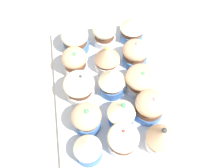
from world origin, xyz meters
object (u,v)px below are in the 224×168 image
cupcake_14 (161,138)px  cupcake_4 (88,149)px  cupcake_9 (125,140)px  cupcake_13 (150,106)px  baking_tray (112,92)px  cupcake_1 (75,62)px  cupcake_5 (104,33)px  cupcake_7 (111,81)px  cupcake_12 (141,81)px  cupcake_3 (87,119)px  cupcake_11 (135,54)px  cupcake_6 (107,58)px  cupcake_8 (121,113)px  cupcake_0 (75,39)px  cupcake_2 (80,87)px  cupcake_10 (132,28)px

cupcake_14 → cupcake_4: bearing=-91.5°
cupcake_9 → cupcake_13: bearing=133.4°
baking_tray → cupcake_1: cupcake_1 is taller
cupcake_5 → cupcake_13: cupcake_13 is taller
cupcake_7 → cupcake_12: size_ratio=1.14×
cupcake_3 → cupcake_12: cupcake_12 is taller
cupcake_3 → cupcake_11: (-14.39, 12.95, -0.10)cm
cupcake_6 → cupcake_13: (13.38, 6.78, -0.29)cm
baking_tray → cupcake_8: bearing=5.1°
cupcake_8 → cupcake_3: bearing=-89.6°
cupcake_13 → cupcake_0: bearing=-146.7°
cupcake_6 → cupcake_13: cupcake_6 is taller
cupcake_9 → cupcake_14: bearing=82.2°
cupcake_2 → cupcake_13: bearing=63.4°
cupcake_10 → cupcake_3: bearing=-32.4°
cupcake_5 → cupcake_11: same height
cupcake_0 → cupcake_14: (27.15, 13.77, 0.24)cm
baking_tray → cupcake_1: (-6.62, -7.33, 4.36)cm
cupcake_8 → cupcake_14: same height
cupcake_13 → cupcake_14: cupcake_14 is taller
cupcake_7 → cupcake_13: cupcake_7 is taller
cupcake_1 → cupcake_8: bearing=29.7°
cupcake_3 → cupcake_13: 13.01cm
cupcake_4 → cupcake_13: cupcake_13 is taller
cupcake_10 → cupcake_13: size_ratio=1.07×
cupcake_10 → cupcake_14: (28.01, -0.26, -0.23)cm
cupcake_7 → cupcake_12: cupcake_7 is taller
cupcake_0 → cupcake_9: (26.21, 6.94, -0.09)cm
baking_tray → cupcake_3: (7.44, -6.33, 4.00)cm
cupcake_11 → baking_tray: bearing=-43.6°
cupcake_4 → cupcake_11: cupcake_11 is taller
cupcake_3 → cupcake_11: same height
cupcake_2 → cupcake_3: bearing=5.1°
baking_tray → cupcake_14: 16.12cm
cupcake_8 → cupcake_0: bearing=-160.7°
cupcake_3 → cupcake_5: bearing=162.4°
cupcake_0 → cupcake_8: 22.00cm
cupcake_8 → cupcake_11: (-14.35, 5.96, -0.48)cm
cupcake_10 → cupcake_4: bearing=-27.3°
cupcake_6 → cupcake_3: bearing=-24.0°
cupcake_9 → cupcake_12: 13.55cm
cupcake_1 → cupcake_4: size_ratio=1.15×
cupcake_1 → cupcake_6: same height
cupcake_12 → cupcake_0: bearing=-137.6°
cupcake_12 → cupcake_14: cupcake_14 is taller
cupcake_1 → cupcake_2: size_ratio=1.07×
cupcake_11 → cupcake_2: bearing=-63.0°
cupcake_7 → cupcake_1: bearing=-132.7°
cupcake_9 → cupcake_7: bearing=-177.4°
cupcake_5 → cupcake_8: size_ratio=0.89×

